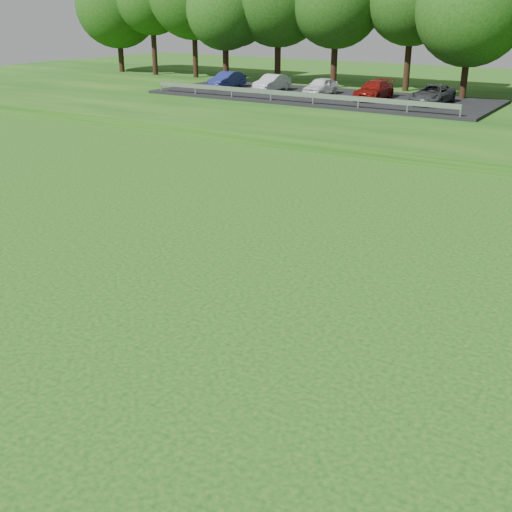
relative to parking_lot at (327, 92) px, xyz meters
The scene contains 1 object.
parking_lot is the anchor object (origin of this frame).
Camera 1 is at (-3.29, -8.68, 6.75)m, focal length 45.00 mm.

